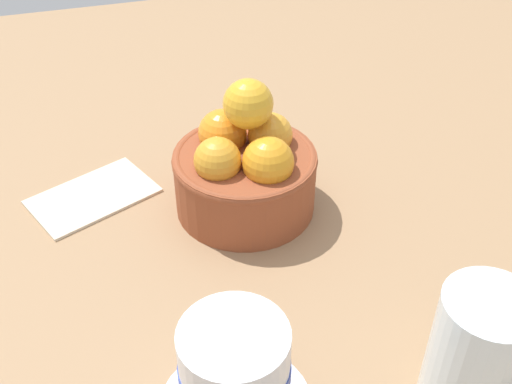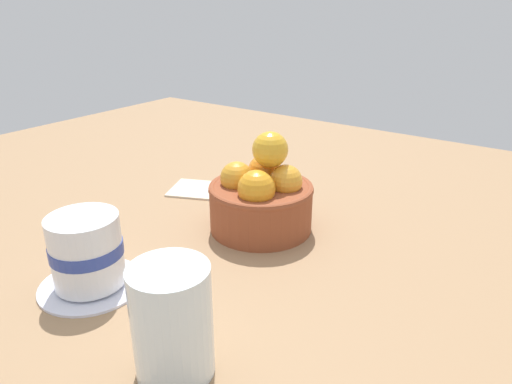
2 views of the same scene
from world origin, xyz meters
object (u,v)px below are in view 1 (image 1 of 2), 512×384
coffee_cup (235,376)px  water_glass (477,352)px  terracotta_bowl (245,168)px  folded_napkin (93,195)px

coffee_cup → water_glass: water_glass is taller
terracotta_bowl → water_glass: size_ratio=1.40×
folded_napkin → terracotta_bowl: bearing=158.4°
coffee_cup → folded_napkin: size_ratio=0.92×
water_glass → coffee_cup: bearing=-12.5°
terracotta_bowl → water_glass: (-9.34, 26.30, 0.30)cm
terracotta_bowl → water_glass: 27.91cm
coffee_cup → water_glass: bearing=167.5°
water_glass → folded_napkin: bearing=-53.0°
water_glass → folded_napkin: (24.27, -32.22, -4.77)cm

